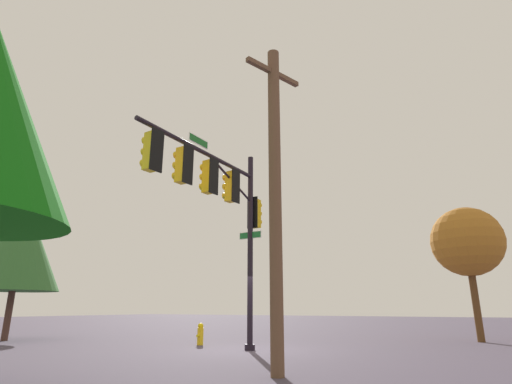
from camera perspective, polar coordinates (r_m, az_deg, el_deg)
ground_plane at (r=14.80m, az=-0.89°, el=-21.67°), size 120.00×120.00×0.00m
signal_pole_assembly at (r=13.58m, az=-5.30°, el=-0.58°), size 6.53×1.01×7.11m
utility_pole at (r=9.58m, az=2.74°, el=0.06°), size 1.73×0.73×7.95m
fire_hydrant at (r=16.92m, az=-7.95°, el=-19.44°), size 0.33×0.24×0.83m
tree_near at (r=20.74m, az=27.88°, el=-6.33°), size 3.13×3.13×5.89m
tree_far at (r=22.16m, az=-30.63°, el=-6.40°), size 3.92×3.92×6.52m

